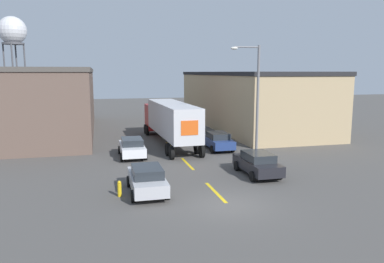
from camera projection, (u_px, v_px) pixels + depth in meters
name	position (u px, v px, depth m)	size (l,w,h in m)	color
ground_plane	(229.00, 205.00, 18.99)	(160.00, 160.00, 0.00)	#4C4947
road_centerline	(187.00, 164.00, 27.63)	(0.20, 17.35, 0.01)	gold
warehouse_left	(48.00, 101.00, 41.09)	(9.60, 25.60, 7.10)	brown
warehouse_right	(247.00, 99.00, 46.60)	(10.07, 27.46, 6.74)	tan
semi_truck	(169.00, 119.00, 34.91)	(3.17, 14.63, 3.94)	#B21919
parked_car_left_near	(147.00, 179.00, 20.83)	(2.03, 4.43, 1.52)	#B2B2B7
parked_car_right_far	(190.00, 125.00, 42.07)	(2.03, 4.43, 1.52)	silver
parked_car_left_far	(132.00, 147.00, 29.73)	(2.03, 4.43, 1.52)	silver
parked_car_right_mid	(218.00, 141.00, 32.58)	(2.03, 4.43, 1.52)	navy
parked_car_right_near	(257.00, 163.00, 24.51)	(2.03, 4.43, 1.52)	black
water_tower	(12.00, 32.00, 66.75)	(4.95, 4.95, 16.53)	#47474C
street_lamp	(255.00, 95.00, 28.60)	(2.36, 0.32, 8.69)	slate
fire_hydrant	(119.00, 189.00, 20.29)	(0.22, 0.22, 0.88)	gold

